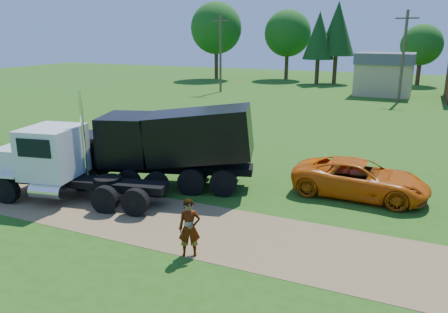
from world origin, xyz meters
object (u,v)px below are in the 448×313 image
at_px(black_dump_truck, 166,142).
at_px(spectator_a, 190,228).
at_px(orange_pickup, 360,179).
at_px(white_semi_tractor, 56,163).

height_order(black_dump_truck, spectator_a, black_dump_truck).
distance_m(orange_pickup, spectator_a, 8.70).
height_order(white_semi_tractor, black_dump_truck, white_semi_tractor).
bearing_deg(spectator_a, orange_pickup, 33.45).
distance_m(white_semi_tractor, spectator_a, 7.89).
bearing_deg(spectator_a, white_semi_tractor, 135.78).
relative_size(black_dump_truck, spectator_a, 4.65).
bearing_deg(black_dump_truck, white_semi_tractor, -153.24).
distance_m(white_semi_tractor, black_dump_truck, 4.77).
height_order(white_semi_tractor, orange_pickup, white_semi_tractor).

